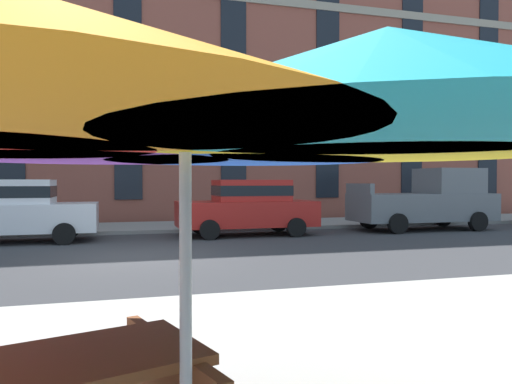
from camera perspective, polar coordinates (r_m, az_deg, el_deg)
name	(u,v)px	position (r m, az deg, el deg)	size (l,w,h in m)	color
ground_plane	(137,257)	(11.46, -13.75, -7.45)	(120.00, 120.00, 0.00)	#38383A
sidewalk_far	(130,228)	(18.21, -14.55, -4.06)	(56.00, 3.60, 0.12)	gray
apartment_building	(125,30)	(27.47, -15.08, 17.84)	(39.28, 12.08, 19.20)	#934C3D
sedan_white	(14,209)	(15.31, -26.55, -1.80)	(4.40, 1.98, 1.78)	silver
sedan_red	(248,206)	(15.57, -0.92, -1.62)	(4.40, 1.98, 1.78)	#B21E19
pickup_gray	(428,201)	(18.45, 19.50, -1.01)	(5.10, 2.12, 2.20)	slate
patio_umbrella	(185,113)	(2.37, -8.31, 9.13)	(4.00, 3.72, 2.30)	silver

